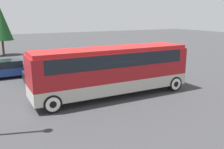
% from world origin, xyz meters
% --- Properties ---
extents(ground_plane, '(120.00, 120.00, 0.00)m').
position_xyz_m(ground_plane, '(0.00, 0.00, 0.00)').
color(ground_plane, '#38383A').
extents(tour_bus, '(10.57, 2.53, 3.23)m').
position_xyz_m(tour_bus, '(0.10, -0.00, 1.94)').
color(tour_bus, '#B7B2A8').
rests_on(tour_bus, ground_plane).
extents(parked_car_near, '(4.55, 1.98, 1.49)m').
position_xyz_m(parked_car_near, '(-5.44, 8.66, 0.74)').
color(parked_car_near, navy).
rests_on(parked_car_near, ground_plane).
extents(parked_car_mid, '(4.11, 1.87, 1.39)m').
position_xyz_m(parked_car_mid, '(5.33, 5.75, 0.70)').
color(parked_car_mid, silver).
rests_on(parked_car_mid, ground_plane).
extents(parked_car_far, '(4.50, 1.78, 1.52)m').
position_xyz_m(parked_car_far, '(-2.53, 5.70, 0.74)').
color(parked_car_far, black).
rests_on(parked_car_far, ground_plane).
extents(tree_left, '(2.85, 2.85, 6.46)m').
position_xyz_m(tree_left, '(-4.72, 21.94, 4.21)').
color(tree_left, brown).
rests_on(tree_left, ground_plane).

